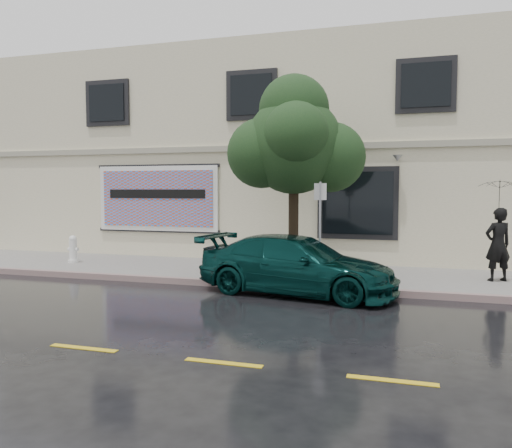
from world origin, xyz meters
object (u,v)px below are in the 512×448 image
(street_tree, at_px, (294,146))
(fire_hydrant, at_px, (73,249))
(pedestrian, at_px, (498,245))
(car, at_px, (297,265))

(street_tree, relative_size, fire_hydrant, 5.51)
(street_tree, bearing_deg, pedestrian, 8.54)
(car, relative_size, street_tree, 1.00)
(car, height_order, street_tree, street_tree)
(fire_hydrant, bearing_deg, pedestrian, -6.30)
(car, relative_size, pedestrian, 2.55)
(street_tree, xyz_separation_m, fire_hydrant, (-6.85, 0.43, -2.87))
(car, xyz_separation_m, street_tree, (-0.38, 1.37, 2.76))
(car, relative_size, fire_hydrant, 5.49)
(car, bearing_deg, pedestrian, -54.80)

